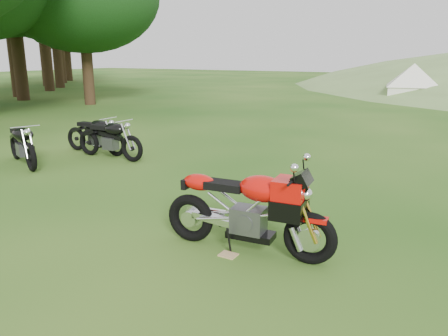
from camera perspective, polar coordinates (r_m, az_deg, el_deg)
The scene contains 8 objects.
ground at distance 7.10m, azimuth -2.78°, elevation -6.52°, with size 120.00×120.00×0.00m, color #15440E.
treeline at distance 31.39m, azimuth -19.38°, elevation 9.13°, with size 28.00×32.00×14.00m, color black, non-canonical shape.
sport_motorcycle at distance 5.71m, azimuth 3.05°, elevation -4.63°, with size 2.26×0.56×1.35m, color #C20C06, non-canonical shape.
plywood_board at distance 5.84m, azimuth 0.56°, elevation -11.28°, with size 0.23×0.18×0.02m, color tan.
vintage_moto_a at distance 11.32m, azimuth -24.91°, elevation 2.98°, with size 2.05×0.48×1.08m, color black, non-canonical shape.
vintage_moto_b at distance 11.33m, azimuth -14.75°, elevation 3.88°, with size 2.06×0.48×1.08m, color black, non-canonical shape.
vintage_moto_d at distance 12.05m, azimuth -16.49°, elevation 4.31°, with size 2.00×0.46×1.05m, color black, non-canonical shape.
tent_left at distance 27.47m, azimuth 23.47°, elevation 10.48°, with size 2.63×2.63×2.28m, color white, non-canonical shape.
Camera 1 is at (3.57, -5.58, 2.56)m, focal length 35.00 mm.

